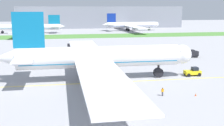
% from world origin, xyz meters
% --- Properties ---
extents(ground_plane, '(600.00, 600.00, 0.00)m').
position_xyz_m(ground_plane, '(0.00, 0.00, 0.00)').
color(ground_plane, '#9E9EA3').
rests_on(ground_plane, ground).
extents(apron_taxi_line, '(280.00, 0.36, 0.01)m').
position_xyz_m(apron_taxi_line, '(0.00, 1.12, 0.00)').
color(apron_taxi_line, yellow).
rests_on(apron_taxi_line, ground).
extents(grass_median_strip, '(320.00, 24.00, 0.10)m').
position_xyz_m(grass_median_strip, '(0.00, 111.49, 0.05)').
color(grass_median_strip, '#4C8438').
rests_on(grass_median_strip, ground).
extents(airliner_foreground, '(48.62, 76.41, 16.71)m').
position_xyz_m(airliner_foreground, '(-4.75, 3.87, 5.67)').
color(airliner_foreground, white).
rests_on(airliner_foreground, ground).
extents(pushback_tug, '(6.04, 2.45, 2.29)m').
position_xyz_m(pushback_tug, '(20.43, 4.05, 1.04)').
color(pushback_tug, yellow).
rests_on(pushback_tug, ground).
extents(ground_crew_wingwalker_port, '(0.50, 0.45, 1.66)m').
position_xyz_m(ground_crew_wingwalker_port, '(1.29, -1.32, 1.01)').
color(ground_crew_wingwalker_port, black).
rests_on(ground_crew_wingwalker_port, ground).
extents(ground_crew_marshaller_front, '(0.59, 0.37, 1.73)m').
position_xyz_m(ground_crew_marshaller_front, '(6.67, -11.22, 1.05)').
color(ground_crew_marshaller_front, black).
rests_on(ground_crew_marshaller_front, ground).
extents(ground_crew_wingwalker_starboard, '(0.61, 0.32, 1.75)m').
position_xyz_m(ground_crew_wingwalker_starboard, '(-5.96, 2.23, 1.06)').
color(ground_crew_wingwalker_starboard, black).
rests_on(ground_crew_wingwalker_starboard, ground).
extents(traffic_cone_port_wing, '(0.36, 0.36, 0.58)m').
position_xyz_m(traffic_cone_port_wing, '(13.41, -12.29, 0.28)').
color(traffic_cone_port_wing, '#F2590C').
rests_on(traffic_cone_port_wing, ground).
extents(service_truck_baggage_loader, '(6.18, 2.63, 2.83)m').
position_xyz_m(service_truck_baggage_loader, '(-8.22, 53.74, 1.53)').
color(service_truck_baggage_loader, black).
rests_on(service_truck_baggage_loader, ground).
extents(service_truck_fuel_bowser, '(5.94, 2.84, 2.69)m').
position_xyz_m(service_truck_fuel_bowser, '(31.68, 30.40, 1.48)').
color(service_truck_fuel_bowser, black).
rests_on(service_truck_fuel_bowser, ground).
extents(parked_airliner_far_left, '(49.83, 81.92, 12.36)m').
position_xyz_m(parked_airliner_far_left, '(-35.38, 136.70, 4.19)').
color(parked_airliner_far_left, white).
rests_on(parked_airliner_far_left, ground).
extents(parked_airliner_far_centre, '(43.88, 70.61, 12.96)m').
position_xyz_m(parked_airliner_far_centre, '(37.43, 145.49, 4.40)').
color(parked_airliner_far_centre, white).
rests_on(parked_airliner_far_centre, ground).
extents(terminal_building, '(138.98, 20.00, 18.00)m').
position_xyz_m(terminal_building, '(19.99, 182.32, 9.00)').
color(terminal_building, gray).
rests_on(terminal_building, ground).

